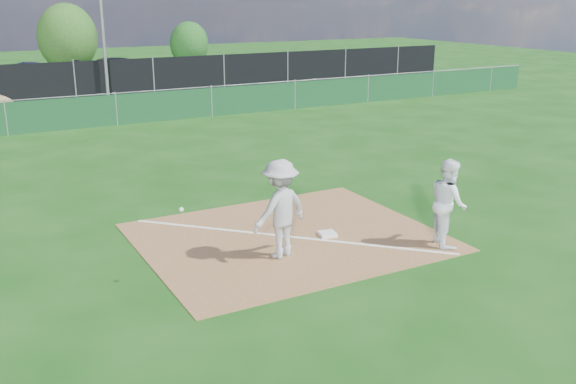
% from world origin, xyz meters
% --- Properties ---
extents(ground, '(90.00, 90.00, 0.00)m').
position_xyz_m(ground, '(0.00, 10.00, 0.00)').
color(ground, '#11400D').
rests_on(ground, ground).
extents(infield_dirt, '(6.00, 5.00, 0.02)m').
position_xyz_m(infield_dirt, '(0.00, 1.00, 0.01)').
color(infield_dirt, brown).
rests_on(infield_dirt, ground).
extents(foul_line, '(5.01, 5.01, 0.01)m').
position_xyz_m(foul_line, '(0.00, 1.00, 0.03)').
color(foul_line, white).
rests_on(foul_line, infield_dirt).
extents(green_fence, '(44.00, 0.05, 1.20)m').
position_xyz_m(green_fence, '(0.00, 15.00, 0.60)').
color(green_fence, '#0F371B').
rests_on(green_fence, ground).
extents(black_fence, '(46.00, 0.04, 1.80)m').
position_xyz_m(black_fence, '(0.00, 23.00, 0.90)').
color(black_fence, black).
rests_on(black_fence, ground).
extents(parking_lot, '(46.00, 9.00, 0.01)m').
position_xyz_m(parking_lot, '(0.00, 28.00, 0.01)').
color(parking_lot, black).
rests_on(parking_lot, ground).
extents(light_pole, '(0.16, 0.16, 8.00)m').
position_xyz_m(light_pole, '(1.50, 22.70, 4.00)').
color(light_pole, slate).
rests_on(light_pole, ground).
extents(first_base, '(0.41, 0.41, 0.07)m').
position_xyz_m(first_base, '(0.76, 0.65, 0.06)').
color(first_base, white).
rests_on(first_base, infield_dirt).
extents(play_at_first, '(2.79, 1.02, 1.92)m').
position_xyz_m(play_at_first, '(-0.62, 0.17, 0.98)').
color(play_at_first, '#B5B5B7').
rests_on(play_at_first, infield_dirt).
extents(runner, '(0.96, 1.06, 1.79)m').
position_xyz_m(runner, '(2.65, -0.87, 0.89)').
color(runner, white).
rests_on(runner, ground).
extents(car_mid, '(4.26, 1.76, 1.37)m').
position_xyz_m(car_mid, '(-0.97, 27.89, 0.70)').
color(car_mid, black).
rests_on(car_mid, parking_lot).
extents(car_right, '(5.30, 3.13, 1.44)m').
position_xyz_m(car_right, '(3.62, 27.95, 0.73)').
color(car_right, black).
rests_on(car_right, parking_lot).
extents(tree_mid, '(3.77, 3.77, 4.47)m').
position_xyz_m(tree_mid, '(1.81, 34.02, 2.30)').
color(tree_mid, '#382316').
rests_on(tree_mid, ground).
extents(tree_right, '(2.70, 2.70, 3.20)m').
position_xyz_m(tree_right, '(9.94, 33.66, 1.65)').
color(tree_right, '#382316').
rests_on(tree_right, ground).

